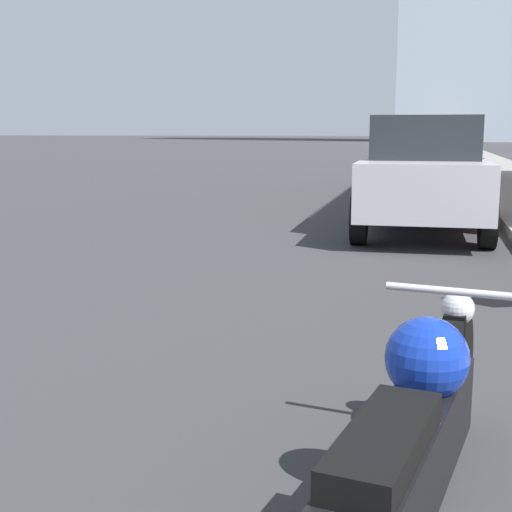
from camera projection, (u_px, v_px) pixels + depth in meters
sidewalk at (476, 159)px, 35.74m from camera, size 2.58×240.00×0.15m
motorcycle at (409, 443)px, 2.52m from camera, size 0.78×2.65×0.78m
parked_car_silver at (423, 175)px, 10.16m from camera, size 1.85×3.84×1.68m
parked_car_green at (423, 152)px, 20.73m from camera, size 1.91×4.33×1.72m
parked_car_white at (426, 144)px, 31.58m from camera, size 2.08×4.41×1.81m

